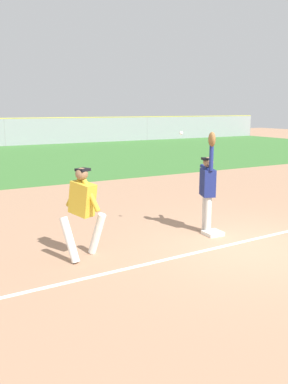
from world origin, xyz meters
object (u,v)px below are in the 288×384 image
at_px(fielder, 208,184).
at_px(runner, 83,207).
at_px(parked_car_black, 113,132).
at_px(parked_car_white, 58,133).
at_px(first_base, 213,233).
at_px(baseball, 181,133).

distance_m(fielder, runner, 3.02).
xyz_separation_m(runner, parked_car_black, (13.29, 27.56, -0.32)).
relative_size(runner, parked_car_white, 0.38).
xyz_separation_m(runner, parked_car_white, (8.09, 27.54, -0.32)).
height_order(first_base, fielder, fielder).
relative_size(parked_car_white, parked_car_black, 1.00).
xyz_separation_m(baseball, parked_car_black, (10.86, 27.13, -1.57)).
bearing_deg(runner, first_base, -25.20).
bearing_deg(baseball, fielder, -21.17).
bearing_deg(fielder, first_base, 116.17).
bearing_deg(baseball, parked_car_black, 68.18).
relative_size(runner, parked_car_black, 0.38).
height_order(runner, baseball, baseball).
bearing_deg(parked_car_white, fielder, -105.35).
bearing_deg(runner, parked_car_white, 48.76).
relative_size(first_base, baseball, 5.14).
bearing_deg(fielder, parked_car_black, -88.79).
height_order(runner, parked_car_black, runner).
height_order(first_base, baseball, baseball).
distance_m(fielder, parked_car_black, 29.23).
height_order(fielder, runner, fielder).
xyz_separation_m(first_base, runner, (-3.03, 0.02, 0.96)).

